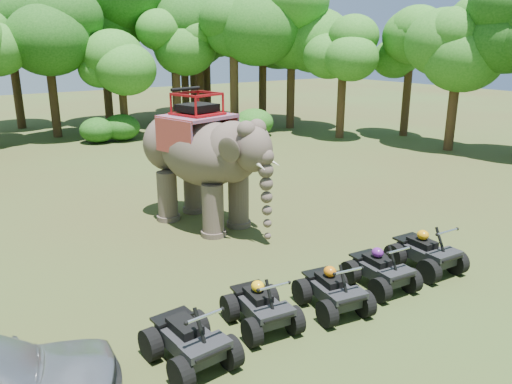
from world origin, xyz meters
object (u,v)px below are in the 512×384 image
Objects in this scene: atv_2 at (333,285)px; atv_3 at (381,264)px; atv_0 at (189,332)px; atv_4 at (427,247)px; elephant at (201,159)px; atv_1 at (261,300)px.

atv_2 is 1.00× the size of atv_3.
atv_4 is (7.21, 0.04, 0.01)m from atv_0.
elephant is 2.98× the size of atv_0.
atv_4 is at bearing -3.25° from atv_0.
atv_1 is at bearing 178.54° from atv_2.
atv_1 is at bearing -178.26° from atv_3.
elephant is 3.16× the size of atv_3.
atv_0 is at bearing -174.03° from atv_3.
atv_2 is (3.67, -0.08, -0.04)m from atv_0.
atv_1 and atv_3 have the same top height.
atv_1 is 1.00× the size of atv_3.
atv_0 reaches higher than atv_2.
elephant is 7.02m from atv_1.
elephant is 3.16× the size of atv_2.
atv_2 is (1.78, -0.35, 0.00)m from atv_1.
atv_3 is 0.93× the size of atv_4.
atv_2 is (-0.35, -6.84, -1.63)m from elephant.
atv_4 is at bearing -78.49° from elephant.
atv_3 is at bearing -176.13° from atv_4.
atv_4 is (5.33, -0.23, 0.04)m from atv_1.
atv_0 is at bearing -134.64° from elephant.
atv_0 is 1.06× the size of atv_2.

